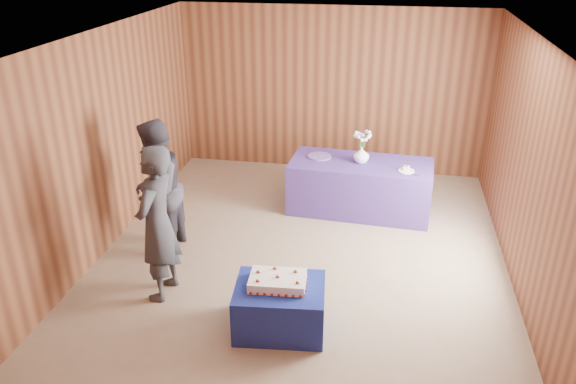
% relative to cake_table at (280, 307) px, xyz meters
% --- Properties ---
extents(ground, '(6.00, 6.00, 0.00)m').
position_rel_cake_table_xyz_m(ground, '(0.01, 1.42, -0.25)').
color(ground, gray).
rests_on(ground, ground).
extents(room_shell, '(5.04, 6.04, 2.72)m').
position_rel_cake_table_xyz_m(room_shell, '(0.01, 1.42, 1.55)').
color(room_shell, brown).
rests_on(room_shell, ground).
extents(cake_table, '(0.97, 0.79, 0.50)m').
position_rel_cake_table_xyz_m(cake_table, '(0.00, 0.00, 0.00)').
color(cake_table, navy).
rests_on(cake_table, ground).
extents(serving_table, '(2.05, 1.02, 0.75)m').
position_rel_cake_table_xyz_m(serving_table, '(0.62, 2.86, 0.12)').
color(serving_table, '#452E7F').
rests_on(serving_table, ground).
extents(sheet_cake, '(0.62, 0.44, 0.14)m').
position_rel_cake_table_xyz_m(sheet_cake, '(-0.03, 0.02, 0.30)').
color(sheet_cake, white).
rests_on(sheet_cake, cake_table).
extents(vase, '(0.25, 0.25, 0.23)m').
position_rel_cake_table_xyz_m(vase, '(0.61, 2.87, 0.62)').
color(vase, white).
rests_on(vase, serving_table).
extents(flower_spray, '(0.26, 0.26, 0.20)m').
position_rel_cake_table_xyz_m(flower_spray, '(0.61, 2.87, 0.90)').
color(flower_spray, '#305B24').
rests_on(flower_spray, vase).
extents(platter, '(0.36, 0.36, 0.02)m').
position_rel_cake_table_xyz_m(platter, '(0.01, 2.97, 0.51)').
color(platter, '#6F52A5').
rests_on(platter, serving_table).
extents(plate, '(0.24, 0.24, 0.01)m').
position_rel_cake_table_xyz_m(plate, '(1.24, 2.65, 0.51)').
color(plate, white).
rests_on(plate, serving_table).
extents(cake_slice, '(0.08, 0.08, 0.09)m').
position_rel_cake_table_xyz_m(cake_slice, '(1.24, 2.65, 0.55)').
color(cake_slice, white).
rests_on(cake_slice, plate).
extents(knife, '(0.26, 0.05, 0.00)m').
position_rel_cake_table_xyz_m(knife, '(1.29, 2.54, 0.50)').
color(knife, silver).
rests_on(knife, serving_table).
extents(guest_left, '(0.46, 0.67, 1.77)m').
position_rel_cake_table_xyz_m(guest_left, '(-1.41, 0.36, 0.63)').
color(guest_left, '#33343C').
rests_on(guest_left, ground).
extents(guest_right, '(0.69, 0.87, 1.74)m').
position_rel_cake_table_xyz_m(guest_right, '(-1.76, 1.22, 0.62)').
color(guest_right, '#35343E').
rests_on(guest_right, ground).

